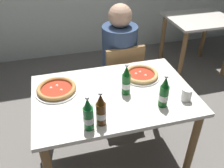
{
  "coord_description": "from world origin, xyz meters",
  "views": [
    {
      "loc": [
        -0.39,
        -1.42,
        1.86
      ],
      "look_at": [
        0.0,
        0.05,
        0.8
      ],
      "focal_mm": 39.39,
      "sensor_mm": 36.0,
      "label": 1
    }
  ],
  "objects_px": {
    "diner_seated": "(119,65)",
    "pizza_marinara_far": "(57,89)",
    "pizza_margherita_near": "(141,75)",
    "dining_table_main": "(114,105)",
    "paper_cup": "(187,95)",
    "beer_bottle_right": "(101,111)",
    "beer_bottle_extra": "(164,93)",
    "beer_bottle_center": "(126,82)",
    "napkin_with_cutlery": "(94,97)",
    "beer_bottle_left": "(88,115)",
    "chair_behind_table": "(121,76)",
    "dining_table_background": "(197,29)"
  },
  "relations": [
    {
      "from": "beer_bottle_left",
      "to": "paper_cup",
      "type": "relative_size",
      "value": 2.6
    },
    {
      "from": "dining_table_main",
      "to": "beer_bottle_center",
      "type": "bearing_deg",
      "value": -13.8
    },
    {
      "from": "pizza_margherita_near",
      "to": "beer_bottle_extra",
      "type": "distance_m",
      "value": 0.39
    },
    {
      "from": "beer_bottle_extra",
      "to": "paper_cup",
      "type": "height_order",
      "value": "beer_bottle_extra"
    },
    {
      "from": "diner_seated",
      "to": "pizza_margherita_near",
      "type": "height_order",
      "value": "diner_seated"
    },
    {
      "from": "dining_table_main",
      "to": "beer_bottle_left",
      "type": "xyz_separation_m",
      "value": [
        -0.24,
        -0.31,
        0.22
      ]
    },
    {
      "from": "dining_table_background",
      "to": "pizza_margherita_near",
      "type": "distance_m",
      "value": 1.67
    },
    {
      "from": "dining_table_main",
      "to": "beer_bottle_right",
      "type": "relative_size",
      "value": 4.86
    },
    {
      "from": "dining_table_main",
      "to": "beer_bottle_center",
      "type": "xyz_separation_m",
      "value": [
        0.09,
        -0.02,
        0.22
      ]
    },
    {
      "from": "chair_behind_table",
      "to": "beer_bottle_left",
      "type": "bearing_deg",
      "value": 58.33
    },
    {
      "from": "beer_bottle_extra",
      "to": "diner_seated",
      "type": "bearing_deg",
      "value": 93.5
    },
    {
      "from": "chair_behind_table",
      "to": "napkin_with_cutlery",
      "type": "distance_m",
      "value": 0.79
    },
    {
      "from": "chair_behind_table",
      "to": "beer_bottle_center",
      "type": "bearing_deg",
      "value": 72.4
    },
    {
      "from": "dining_table_background",
      "to": "beer_bottle_left",
      "type": "height_order",
      "value": "beer_bottle_left"
    },
    {
      "from": "dining_table_main",
      "to": "paper_cup",
      "type": "height_order",
      "value": "paper_cup"
    },
    {
      "from": "pizza_marinara_far",
      "to": "dining_table_background",
      "type": "bearing_deg",
      "value": 30.85
    },
    {
      "from": "dining_table_background",
      "to": "chair_behind_table",
      "type": "bearing_deg",
      "value": -152.09
    },
    {
      "from": "dining_table_background",
      "to": "beer_bottle_center",
      "type": "bearing_deg",
      "value": -137.5
    },
    {
      "from": "chair_behind_table",
      "to": "beer_bottle_extra",
      "type": "distance_m",
      "value": 0.91
    },
    {
      "from": "beer_bottle_right",
      "to": "beer_bottle_extra",
      "type": "xyz_separation_m",
      "value": [
        0.45,
        0.07,
        0.0
      ]
    },
    {
      "from": "beer_bottle_center",
      "to": "napkin_with_cutlery",
      "type": "bearing_deg",
      "value": 178.29
    },
    {
      "from": "dining_table_background",
      "to": "paper_cup",
      "type": "distance_m",
      "value": 1.82
    },
    {
      "from": "dining_table_background",
      "to": "beer_bottle_right",
      "type": "distance_m",
      "value": 2.31
    },
    {
      "from": "beer_bottle_left",
      "to": "paper_cup",
      "type": "xyz_separation_m",
      "value": [
        0.73,
        0.1,
        -0.06
      ]
    },
    {
      "from": "diner_seated",
      "to": "beer_bottle_left",
      "type": "relative_size",
      "value": 4.89
    },
    {
      "from": "pizza_margherita_near",
      "to": "pizza_marinara_far",
      "type": "distance_m",
      "value": 0.69
    },
    {
      "from": "pizza_marinara_far",
      "to": "beer_bottle_center",
      "type": "distance_m",
      "value": 0.53
    },
    {
      "from": "beer_bottle_left",
      "to": "paper_cup",
      "type": "distance_m",
      "value": 0.73
    },
    {
      "from": "chair_behind_table",
      "to": "dining_table_background",
      "type": "height_order",
      "value": "chair_behind_table"
    },
    {
      "from": "chair_behind_table",
      "to": "beer_bottle_extra",
      "type": "height_order",
      "value": "beer_bottle_extra"
    },
    {
      "from": "chair_behind_table",
      "to": "paper_cup",
      "type": "height_order",
      "value": "chair_behind_table"
    },
    {
      "from": "beer_bottle_left",
      "to": "napkin_with_cutlery",
      "type": "bearing_deg",
      "value": 72.54
    },
    {
      "from": "pizza_marinara_far",
      "to": "beer_bottle_right",
      "type": "height_order",
      "value": "beer_bottle_right"
    },
    {
      "from": "dining_table_main",
      "to": "chair_behind_table",
      "type": "relative_size",
      "value": 1.41
    },
    {
      "from": "dining_table_background",
      "to": "diner_seated",
      "type": "bearing_deg",
      "value": -153.98
    },
    {
      "from": "beer_bottle_extra",
      "to": "paper_cup",
      "type": "xyz_separation_m",
      "value": [
        0.19,
        0.01,
        -0.06
      ]
    },
    {
      "from": "dining_table_background",
      "to": "beer_bottle_center",
      "type": "height_order",
      "value": "beer_bottle_center"
    },
    {
      "from": "diner_seated",
      "to": "beer_bottle_left",
      "type": "bearing_deg",
      "value": -116.48
    },
    {
      "from": "napkin_with_cutlery",
      "to": "beer_bottle_extra",
      "type": "bearing_deg",
      "value": -25.31
    },
    {
      "from": "dining_table_main",
      "to": "diner_seated",
      "type": "distance_m",
      "value": 0.7
    },
    {
      "from": "beer_bottle_right",
      "to": "beer_bottle_extra",
      "type": "bearing_deg",
      "value": 8.2
    },
    {
      "from": "diner_seated",
      "to": "pizza_marinara_far",
      "type": "xyz_separation_m",
      "value": [
        -0.65,
        -0.53,
        0.19
      ]
    },
    {
      "from": "diner_seated",
      "to": "pizza_marinara_far",
      "type": "relative_size",
      "value": 3.76
    },
    {
      "from": "beer_bottle_right",
      "to": "napkin_with_cutlery",
      "type": "bearing_deg",
      "value": 87.9
    },
    {
      "from": "beer_bottle_left",
      "to": "beer_bottle_extra",
      "type": "height_order",
      "value": "same"
    },
    {
      "from": "chair_behind_table",
      "to": "napkin_with_cutlery",
      "type": "xyz_separation_m",
      "value": [
        -0.4,
        -0.62,
        0.27
      ]
    },
    {
      "from": "pizza_marinara_far",
      "to": "paper_cup",
      "type": "xyz_separation_m",
      "value": [
        0.89,
        -0.35,
        0.03
      ]
    },
    {
      "from": "beer_bottle_center",
      "to": "beer_bottle_extra",
      "type": "height_order",
      "value": "same"
    },
    {
      "from": "beer_bottle_center",
      "to": "beer_bottle_left",
      "type": "bearing_deg",
      "value": -138.96
    },
    {
      "from": "dining_table_main",
      "to": "beer_bottle_right",
      "type": "bearing_deg",
      "value": -119.09
    }
  ]
}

